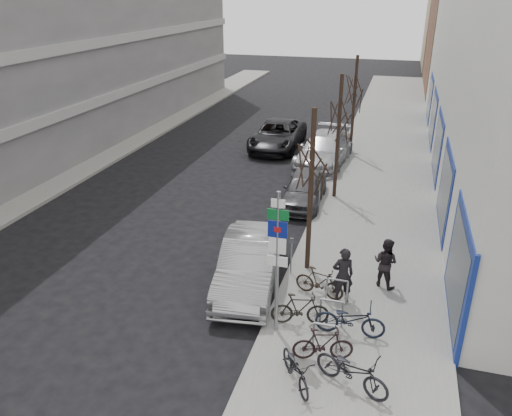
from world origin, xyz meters
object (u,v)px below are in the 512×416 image
Objects in this scene: bike_near_left at (296,366)px; bike_near_right at (323,344)px; bike_mid_inner at (300,309)px; parked_car_front at (249,263)px; meter_front at (291,252)px; parked_car_mid at (304,189)px; tree_mid at (340,108)px; pedestrian_far at (385,262)px; meter_back at (337,153)px; tree_near at (312,154)px; bike_mid_curb at (350,317)px; pedestrian_near at (343,275)px; bike_far_curb at (352,368)px; meter_mid at (319,191)px; parked_car_back at (324,150)px; lane_car at (278,135)px; tree_far at (356,82)px; highway_sign_pole at (277,255)px; bike_far_inner at (319,282)px; bike_rack at (331,310)px.

bike_near_left is 1.09m from bike_near_right.
parked_car_front is (-1.97, 1.74, 0.15)m from bike_mid_inner.
parked_car_mid is (-0.76, 6.13, -0.22)m from meter_front.
bike_mid_inner is 0.40× the size of parked_car_mid.
bike_mid_inner is (0.36, -9.57, -3.46)m from tree_mid.
meter_back is at bearing -49.51° from pedestrian_far.
tree_mid is (0.00, 6.50, 0.00)m from tree_near.
pedestrian_near reaches higher than bike_mid_curb.
parked_car_mid is (-2.41, 9.96, 0.08)m from bike_near_right.
pedestrian_far reaches higher than bike_mid_inner.
bike_near_left is 1.29m from bike_far_curb.
meter_mid is at bearing 63.53° from bike_near_left.
parked_car_front is (-2.33, 3.98, 0.15)m from bike_near_left.
parked_car_mid is at bearing -144.23° from tree_mid.
tree_near is at bearing -79.35° from parked_car_back.
tree_mid is 0.97× the size of lane_car.
meter_back is at bearing 90.00° from meter_front.
tree_far is 17.72m from bike_near_right.
meter_back is at bearing -10.09° from bike_mid_inner.
meter_back is (-0.25, 14.01, -1.54)m from highway_sign_pole.
meter_back is at bearing 90.00° from meter_mid.
bike_mid_curb is at bearing -61.24° from tree_near.
parked_car_mid is 0.73× the size of lane_car.
highway_sign_pole is at bearing 77.06° from bike_far_curb.
bike_far_inner is at bearing -43.66° from meter_front.
bike_mid_inner is 1.55m from bike_far_inner.
tree_mid is at bearing -9.26° from bike_near_right.
bike_far_inner is at bearing -77.20° from parked_car_back.
bike_far_curb is (2.44, -10.10, -0.20)m from meter_mid.
tree_mid is 3.39× the size of bike_mid_inner.
meter_front is 2.94m from pedestrian_far.
bike_mid_inner is at bearing -87.82° from tree_mid.
bike_far_inner reaches higher than bike_near_right.
lane_car reaches higher than bike_mid_curb.
meter_back is at bearing -34.55° from parked_car_back.
bike_mid_curb is 1.19× the size of bike_far_inner.
tree_near is at bearing 15.87° from pedestrian_far.
bike_far_curb is (2.44, -4.60, -0.20)m from meter_front.
bike_mid_inner is 1.04× the size of bike_far_inner.
lane_car is at bearing 92.42° from parked_car_front.
bike_mid_curb is at bearing -72.80° from parked_car_mid.
bike_near_right is 4.13m from pedestrian_far.
tree_near is at bearing 112.48° from bike_rack.
lane_car is at bearing 107.78° from tree_near.
tree_near is at bearing 31.66° from parked_car_front.
parked_car_back is (0.01, 5.48, 0.14)m from parked_car_mid.
meter_mid is at bearing -65.51° from lane_car.
bike_mid_inner reaches higher than bike_rack.
bike_near_right is 0.38× the size of parked_car_mid.
lane_car is 15.44m from pedestrian_far.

